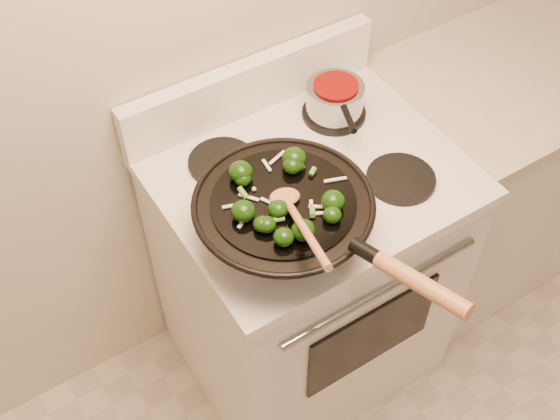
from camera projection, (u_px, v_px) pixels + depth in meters
stove at (305, 271)px, 2.18m from camera, size 0.78×0.67×1.08m
counter_unit at (490, 169)px, 2.48m from camera, size 0.90×0.62×0.91m
wok at (285, 218)px, 1.62m from camera, size 0.42×0.69×0.21m
stirfry at (282, 196)px, 1.57m from camera, size 0.29×0.27×0.05m
wooden_spoon at (296, 216)px, 1.50m from camera, size 0.13×0.31×0.12m
saucepan at (335, 99)px, 1.93m from camera, size 0.16×0.25×0.09m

